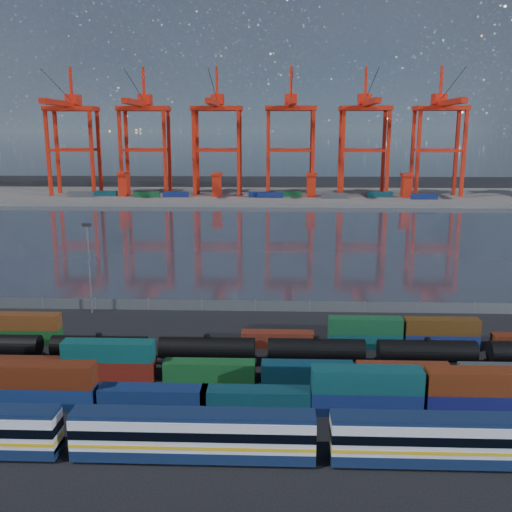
{
  "coord_description": "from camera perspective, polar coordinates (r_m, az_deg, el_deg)",
  "views": [
    {
      "loc": [
        3.78,
        -72.79,
        32.55
      ],
      "look_at": [
        0.0,
        30.0,
        10.0
      ],
      "focal_mm": 40.0,
      "sensor_mm": 36.0,
      "label": 1
    }
  ],
  "objects": [
    {
      "name": "far_quay",
      "position": [
        284.57,
        1.34,
        6.0
      ],
      "size": [
        700.0,
        70.0,
        2.0
      ],
      "primitive_type": "cube",
      "color": "#514F4C",
      "rests_on": "ground"
    },
    {
      "name": "container_row_mid",
      "position": [
        77.33,
        -1.28,
        -11.26
      ],
      "size": [
        128.99,
        2.48,
        5.28
      ],
      "color": "#45474A",
      "rests_on": "ground"
    },
    {
      "name": "container_row_north",
      "position": [
        89.72,
        -7.24,
        -7.68
      ],
      "size": [
        140.77,
        2.27,
        4.84
      ],
      "color": "#0F104C",
      "rests_on": "ground"
    },
    {
      "name": "tanker_string",
      "position": [
        83.81,
        -10.25,
        -9.09
      ],
      "size": [
        122.64,
        3.04,
        4.35
      ],
      "color": "black",
      "rests_on": "ground"
    },
    {
      "name": "yard_light_mast",
      "position": [
        106.96,
        -16.36,
        -0.7
      ],
      "size": [
        1.6,
        0.4,
        16.6
      ],
      "color": "slate",
      "rests_on": "ground"
    },
    {
      "name": "straddle_carriers",
      "position": [
        273.98,
        0.79,
        7.19
      ],
      "size": [
        140.0,
        7.0,
        11.1
      ],
      "color": "red",
      "rests_on": "far_quay"
    },
    {
      "name": "container_row_south",
      "position": [
        72.05,
        -14.53,
        -12.85
      ],
      "size": [
        140.38,
        2.63,
        5.6
      ],
      "color": "#404345",
      "rests_on": "ground"
    },
    {
      "name": "distant_mountains",
      "position": [
        1684.33,
        4.34,
        18.73
      ],
      "size": [
        2470.0,
        1100.0,
        520.0
      ],
      "color": "#1E2630",
      "rests_on": "ground"
    },
    {
      "name": "gantry_cranes",
      "position": [
        276.42,
        -0.24,
        13.54
      ],
      "size": [
        198.96,
        46.01,
        62.3
      ],
      "color": "red",
      "rests_on": "ground"
    },
    {
      "name": "quay_containers",
      "position": [
        270.25,
        -1.05,
        6.15
      ],
      "size": [
        172.58,
        10.99,
        2.6
      ],
      "color": "navy",
      "rests_on": "far_quay"
    },
    {
      "name": "passenger_train",
      "position": [
        60.41,
        -6.3,
        -17.43
      ],
      "size": [
        76.54,
        3.03,
        5.2
      ],
      "color": "silver",
      "rests_on": "ground"
    },
    {
      "name": "harbor_water",
      "position": [
        180.78,
        0.87,
        1.99
      ],
      "size": [
        700.0,
        700.0,
        0.0
      ],
      "primitive_type": "plane",
      "color": "#272D39",
      "rests_on": "ground"
    },
    {
      "name": "waterfront_fence",
      "position": [
        105.68,
        -0.04,
        -5.0
      ],
      "size": [
        160.12,
        0.12,
        2.2
      ],
      "color": "#595B5E",
      "rests_on": "ground"
    },
    {
      "name": "ground",
      "position": [
        79.83,
        -0.81,
        -11.7
      ],
      "size": [
        700.0,
        700.0,
        0.0
      ],
      "primitive_type": "plane",
      "color": "black",
      "rests_on": "ground"
    }
  ]
}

